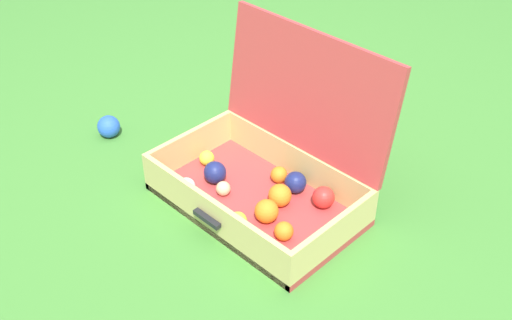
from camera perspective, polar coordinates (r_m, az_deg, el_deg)
name	(u,v)px	position (r m, az deg, el deg)	size (l,w,h in m)	color
ground_plane	(257,199)	(2.14, 0.08, -3.57)	(16.00, 16.00, 0.00)	#3D7A2D
open_suitcase	(270,169)	(2.07, 1.25, -0.87)	(0.68, 0.50, 0.55)	#B23838
stray_ball_on_grass	(109,127)	(2.49, -13.29, 2.99)	(0.09, 0.09, 0.09)	blue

